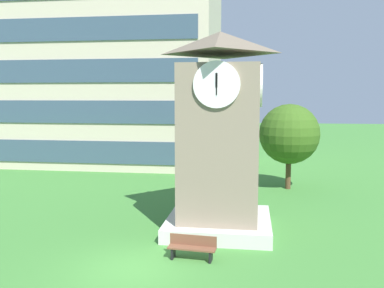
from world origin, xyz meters
The scene contains 5 objects.
ground_plane centered at (0.00, 0.00, 0.00)m, with size 160.00×160.00×0.00m, color #3D7A33.
office_building centered at (-9.00, 23.90, 12.80)m, with size 19.84×12.47×25.60m.
clock_tower centered at (2.77, 4.73, 3.89)m, with size 4.61×4.61×8.83m.
park_bench centered at (2.04, 1.18, 0.46)m, with size 1.84×0.65×0.88m.
tree_near_tower centered at (6.60, 13.72, 3.60)m, with size 3.88×3.88×5.56m.
Camera 1 is at (4.14, -13.53, 6.08)m, focal length 38.72 mm.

